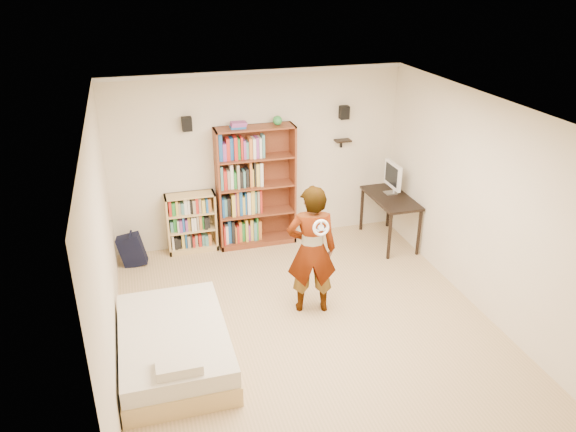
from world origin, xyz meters
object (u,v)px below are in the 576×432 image
object	(u,v)px
tall_bookshelf	(256,187)
daybed	(174,341)
person	(312,250)
low_bookshelf	(192,223)
computer_desk	(389,219)

from	to	relation	value
tall_bookshelf	daybed	bearing A→B (deg)	-120.96
person	low_bookshelf	bearing A→B (deg)	-46.04
tall_bookshelf	person	size ratio (longest dim) A/B	1.11
daybed	computer_desk	bearing A→B (deg)	29.91
daybed	person	distance (m)	1.98
computer_desk	low_bookshelf	bearing A→B (deg)	169.41
computer_desk	tall_bookshelf	bearing A→B (deg)	165.23
low_bookshelf	computer_desk	bearing A→B (deg)	-10.59
person	daybed	bearing A→B (deg)	30.55
person	tall_bookshelf	bearing A→B (deg)	-70.81
tall_bookshelf	person	world-z (taller)	tall_bookshelf
daybed	person	bearing A→B (deg)	18.06
tall_bookshelf	computer_desk	bearing A→B (deg)	-14.77
tall_bookshelf	daybed	distance (m)	3.10
tall_bookshelf	person	bearing A→B (deg)	-83.30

